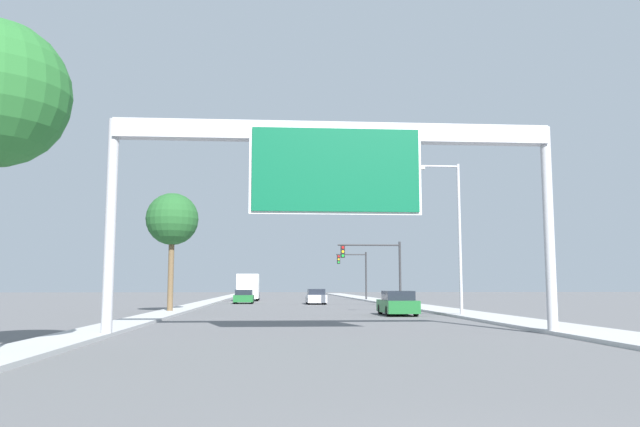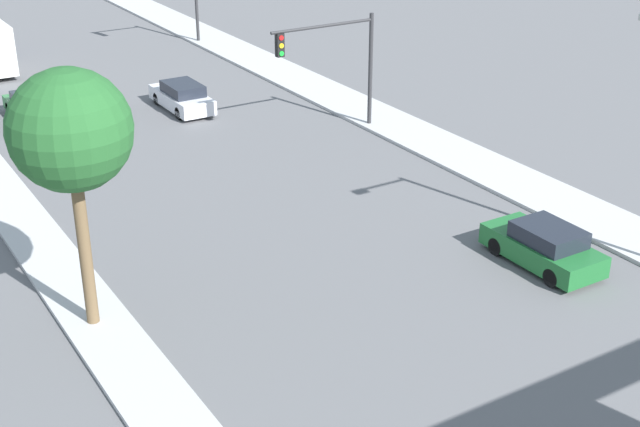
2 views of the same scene
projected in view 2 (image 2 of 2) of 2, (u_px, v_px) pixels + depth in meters
name	position (u px, v px, depth m)	size (l,w,h in m)	color
sidewalk_right	(270.00, 67.00, 53.50)	(3.00, 120.00, 0.15)	#B7B7B7
car_near_center	(544.00, 246.00, 30.20)	(1.89, 4.29, 1.48)	#1E662D
car_far_left	(32.00, 107.00, 44.43)	(1.89, 4.23, 1.36)	#1E662D
car_far_center	(182.00, 97.00, 45.82)	(1.79, 4.62, 1.45)	silver
traffic_light_near_intersection	(338.00, 54.00, 41.26)	(5.47, 0.32, 5.54)	#2D2D30
palm_tree_background	(70.00, 132.00, 24.34)	(3.48, 3.48, 7.97)	brown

